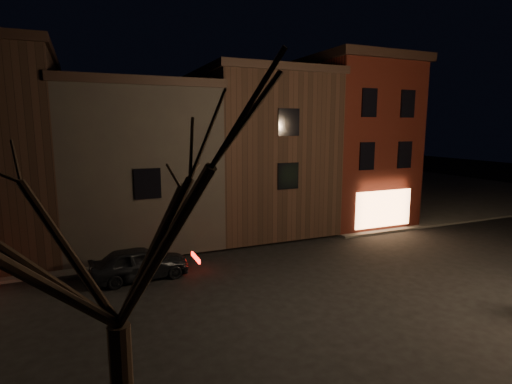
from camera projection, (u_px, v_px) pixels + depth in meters
ground at (317, 284)px, 16.15m from camera, size 120.00×120.00×0.00m
sidewalk_far_right at (379, 186)px, 42.06m from camera, size 30.00×30.00×0.12m
corner_building at (346, 140)px, 26.98m from camera, size 6.50×8.50×10.50m
row_building_a at (251, 150)px, 25.47m from camera, size 7.30×10.30×9.40m
row_building_b at (134, 161)px, 22.73m from camera, size 7.80×10.30×8.40m
bare_tree_left at (110, 187)px, 5.81m from camera, size 5.60×5.60×7.50m
parked_car_a at (140, 263)px, 16.61m from camera, size 4.11×1.88×1.37m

